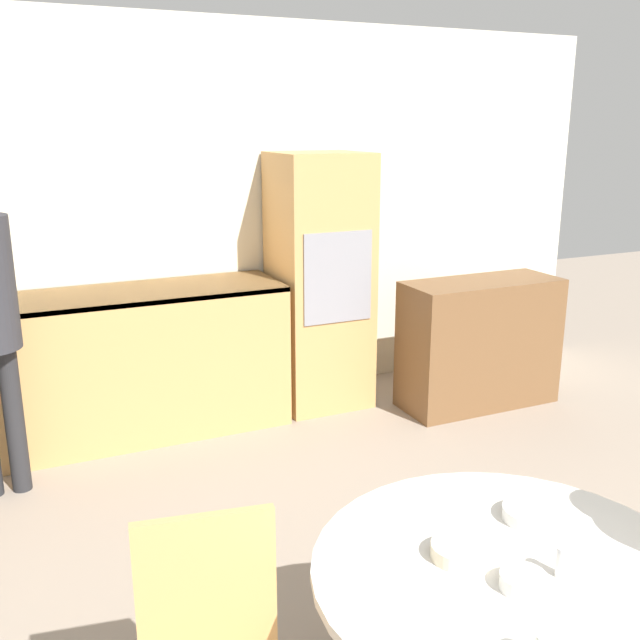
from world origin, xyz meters
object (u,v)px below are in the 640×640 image
Objects in this scene: dining_table at (506,636)px; bowl_centre at (459,551)px; oven_unit at (319,282)px; sideboard at (479,343)px; bowl_near at (533,514)px; bowl_far at (523,582)px.

dining_table is 0.28m from bowl_centre.
oven_unit is 3.17m from dining_table.
oven_unit is 1.58× the size of dining_table.
bowl_near is at bearing -123.79° from sideboard.
bowl_near is at bearing 45.70° from bowl_far.
bowl_centre is at bearing -167.15° from bowl_near.
bowl_near is 1.15× the size of bowl_centre.
sideboard is at bearing 56.21° from bowl_near.
oven_unit reaches higher than sideboard.
sideboard is 1.00× the size of dining_table.
bowl_far is (0.07, -0.18, 0.00)m from bowl_centre.
sideboard is 3.12m from dining_table.
dining_table is 6.90× the size of bowl_centre.
oven_unit is 3.25m from bowl_far.
oven_unit is 9.54× the size of bowl_near.
sideboard reaches higher than bowl_far.
sideboard is 8.99× the size of bowl_far.
bowl_centre is (-1.91, -2.45, 0.34)m from sideboard.
bowl_centre is (-0.91, -2.95, -0.09)m from oven_unit.
dining_table is 6.02× the size of bowl_near.
oven_unit is 1.20m from sideboard.
bowl_far is at bearing -134.30° from bowl_near.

